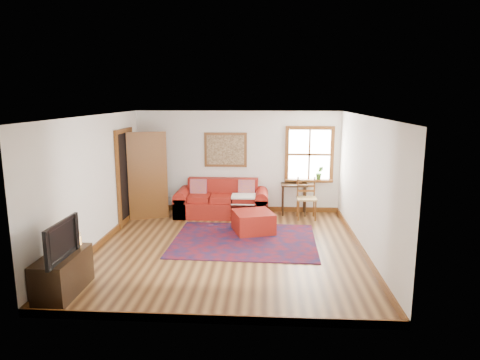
# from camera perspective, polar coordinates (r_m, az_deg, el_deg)

# --- Properties ---
(ground) EXTENTS (5.50, 5.50, 0.00)m
(ground) POSITION_cam_1_polar(r_m,az_deg,el_deg) (8.23, -1.59, -9.11)
(ground) COLOR #452712
(ground) RESTS_ON ground
(room_envelope) EXTENTS (5.04, 5.54, 2.52)m
(room_envelope) POSITION_cam_1_polar(r_m,az_deg,el_deg) (7.83, -1.64, 2.35)
(room_envelope) COLOR silver
(room_envelope) RESTS_ON ground
(window) EXTENTS (1.18, 0.20, 1.38)m
(window) POSITION_cam_1_polar(r_m,az_deg,el_deg) (10.56, 9.38, 2.62)
(window) COLOR white
(window) RESTS_ON ground
(doorway) EXTENTS (0.89, 1.08, 2.14)m
(doorway) POSITION_cam_1_polar(r_m,az_deg,el_deg) (10.07, -13.30, 0.65)
(doorway) COLOR black
(doorway) RESTS_ON ground
(framed_artwork) EXTENTS (1.05, 0.07, 0.85)m
(framed_artwork) POSITION_cam_1_polar(r_m,az_deg,el_deg) (10.54, -1.95, 4.04)
(framed_artwork) COLOR brown
(framed_artwork) RESTS_ON ground
(persian_rug) EXTENTS (2.88, 2.33, 0.02)m
(persian_rug) POSITION_cam_1_polar(r_m,az_deg,el_deg) (8.64, 0.59, -8.04)
(persian_rug) COLOR #5A0C15
(persian_rug) RESTS_ON ground
(red_leather_sofa) EXTENTS (2.22, 0.92, 0.87)m
(red_leather_sofa) POSITION_cam_1_polar(r_m,az_deg,el_deg) (10.38, -2.38, -3.15)
(red_leather_sofa) COLOR maroon
(red_leather_sofa) RESTS_ON ground
(red_ottoman) EXTENTS (0.98, 0.98, 0.45)m
(red_ottoman) POSITION_cam_1_polar(r_m,az_deg,el_deg) (9.10, 1.77, -5.63)
(red_ottoman) COLOR maroon
(red_ottoman) RESTS_ON ground
(side_table) EXTENTS (0.63, 0.47, 0.76)m
(side_table) POSITION_cam_1_polar(r_m,az_deg,el_deg) (10.48, 7.21, -1.17)
(side_table) COLOR black
(side_table) RESTS_ON ground
(ladder_back_chair) EXTENTS (0.46, 0.43, 0.97)m
(ladder_back_chair) POSITION_cam_1_polar(r_m,az_deg,el_deg) (10.20, 8.85, -2.16)
(ladder_back_chair) COLOR tan
(ladder_back_chair) RESTS_ON ground
(media_cabinet) EXTENTS (0.48, 1.07, 0.59)m
(media_cabinet) POSITION_cam_1_polar(r_m,az_deg,el_deg) (6.89, -22.56, -11.49)
(media_cabinet) COLOR black
(media_cabinet) RESTS_ON ground
(television) EXTENTS (0.13, 0.96, 0.55)m
(television) POSITION_cam_1_polar(r_m,az_deg,el_deg) (6.56, -23.36, -7.38)
(television) COLOR black
(television) RESTS_ON media_cabinet
(candle_hurricane) EXTENTS (0.12, 0.12, 0.18)m
(candle_hurricane) POSITION_cam_1_polar(r_m,az_deg,el_deg) (7.11, -20.86, -7.39)
(candle_hurricane) COLOR silver
(candle_hurricane) RESTS_ON media_cabinet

